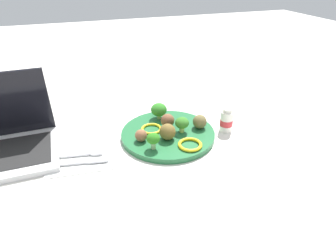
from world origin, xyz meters
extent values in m
plane|color=silver|center=(0.00, 0.00, 0.00)|extent=(4.00, 4.00, 0.00)
cylinder|color=#236638|center=(0.00, 0.00, 0.01)|extent=(0.28, 0.28, 0.02)
cylinder|color=#A3BC6D|center=(0.00, 0.09, 0.02)|extent=(0.01, 0.01, 0.01)
ellipsoid|color=#2E7723|center=(0.00, 0.09, 0.05)|extent=(0.05, 0.05, 0.04)
cylinder|color=#9DC481|center=(-0.07, -0.07, 0.03)|extent=(0.01, 0.01, 0.02)
ellipsoid|color=#28721B|center=(-0.07, -0.07, 0.05)|extent=(0.04, 0.04, 0.03)
cylinder|color=#A7C86C|center=(0.04, -0.01, 0.02)|extent=(0.02, 0.02, 0.02)
ellipsoid|color=#357426|center=(0.04, -0.01, 0.05)|extent=(0.04, 0.04, 0.03)
sphere|color=brown|center=(-0.01, -0.04, 0.04)|extent=(0.05, 0.05, 0.05)
sphere|color=brown|center=(0.01, 0.03, 0.04)|extent=(0.04, 0.04, 0.04)
sphere|color=brown|center=(-0.09, -0.02, 0.03)|extent=(0.03, 0.03, 0.03)
sphere|color=brown|center=(0.10, -0.01, 0.04)|extent=(0.04, 0.04, 0.04)
torus|color=yellow|center=(0.03, -0.09, 0.02)|extent=(0.07, 0.07, 0.01)
torus|color=yellow|center=(-0.04, 0.03, 0.02)|extent=(0.09, 0.09, 0.01)
cube|color=white|center=(-0.26, -0.04, 0.00)|extent=(0.18, 0.14, 0.01)
cube|color=silver|center=(-0.27, -0.02, 0.01)|extent=(0.09, 0.03, 0.01)
cube|color=silver|center=(-0.21, -0.03, 0.01)|extent=(0.03, 0.03, 0.01)
cube|color=silver|center=(-0.29, -0.05, 0.01)|extent=(0.09, 0.03, 0.01)
cube|color=silver|center=(-0.22, -0.06, 0.01)|extent=(0.06, 0.03, 0.01)
cylinder|color=white|center=(0.18, -0.03, 0.03)|extent=(0.04, 0.04, 0.07)
cylinder|color=red|center=(0.18, -0.03, 0.03)|extent=(0.04, 0.04, 0.02)
cylinder|color=silver|center=(0.18, -0.03, 0.07)|extent=(0.03, 0.03, 0.01)
camera|label=1|loc=(-0.24, -0.70, 0.46)|focal=30.84mm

